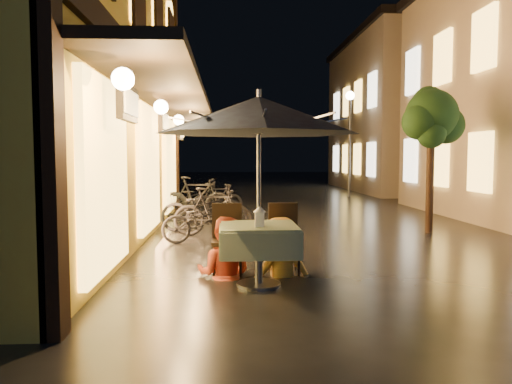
{
  "coord_description": "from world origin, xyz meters",
  "views": [
    {
      "loc": [
        -1.91,
        -5.87,
        1.64
      ],
      "look_at": [
        -1.52,
        0.94,
        1.15
      ],
      "focal_mm": 35.0,
      "sensor_mm": 36.0,
      "label": 1
    }
  ],
  "objects": [
    {
      "name": "ground",
      "position": [
        0.0,
        0.0,
        0.0
      ],
      "size": [
        90.0,
        90.0,
        0.0
      ],
      "primitive_type": "plane",
      "color": "black",
      "rests_on": "ground"
    },
    {
      "name": "west_building",
      "position": [
        -5.72,
        4.0,
        3.71
      ],
      "size": [
        5.9,
        11.4,
        7.4
      ],
      "color": "gold",
      "rests_on": "ground"
    },
    {
      "name": "east_building_far",
      "position": [
        7.49,
        18.0,
        3.66
      ],
      "size": [
        7.3,
        10.3,
        7.3
      ],
      "color": "tan",
      "rests_on": "ground"
    },
    {
      "name": "street_tree",
      "position": [
        2.41,
        4.51,
        2.42
      ],
      "size": [
        1.43,
        1.2,
        3.15
      ],
      "color": "black",
      "rests_on": "ground"
    },
    {
      "name": "streetlamp_far",
      "position": [
        3.0,
        14.0,
        2.92
      ],
      "size": [
        0.36,
        0.36,
        4.23
      ],
      "color": "#59595E",
      "rests_on": "ground"
    },
    {
      "name": "cafe_table",
      "position": [
        -1.52,
        0.34,
        0.59
      ],
      "size": [
        0.99,
        0.99,
        0.78
      ],
      "color": "#59595E",
      "rests_on": "ground"
    },
    {
      "name": "patio_umbrella",
      "position": [
        -1.52,
        0.34,
        2.15
      ],
      "size": [
        2.55,
        2.55,
        2.46
      ],
      "color": "#59595E",
      "rests_on": "ground"
    },
    {
      "name": "cafe_chair_left",
      "position": [
        -1.92,
        1.08,
        0.54
      ],
      "size": [
        0.42,
        0.42,
        0.97
      ],
      "color": "black",
      "rests_on": "ground"
    },
    {
      "name": "cafe_chair_right",
      "position": [
        -1.12,
        1.08,
        0.54
      ],
      "size": [
        0.42,
        0.42,
        0.97
      ],
      "color": "black",
      "rests_on": "ground"
    },
    {
      "name": "table_lantern",
      "position": [
        -1.52,
        0.18,
        0.92
      ],
      "size": [
        0.16,
        0.16,
        0.25
      ],
      "color": "white",
      "rests_on": "cafe_table"
    },
    {
      "name": "person_orange",
      "position": [
        -1.96,
        0.88,
        0.8
      ],
      "size": [
        0.89,
        0.76,
        1.6
      ],
      "primitive_type": "imported",
      "rotation": [
        0.0,
        0.0,
        2.93
      ],
      "color": "#BB3E28",
      "rests_on": "ground"
    },
    {
      "name": "person_yellow",
      "position": [
        -1.18,
        0.89,
        0.78
      ],
      "size": [
        1.12,
        0.81,
        1.56
      ],
      "primitive_type": "imported",
      "rotation": [
        0.0,
        0.0,
        3.38
      ],
      "color": "#F7AD34",
      "rests_on": "ground"
    },
    {
      "name": "bicycle_0",
      "position": [
        -2.35,
        3.51,
        0.42
      ],
      "size": [
        1.65,
        0.73,
        0.84
      ],
      "primitive_type": "imported",
      "rotation": [
        0.0,
        0.0,
        1.68
      ],
      "color": "black",
      "rests_on": "ground"
    },
    {
      "name": "bicycle_1",
      "position": [
        -2.19,
        4.32,
        0.5
      ],
      "size": [
        1.7,
        0.64,
        1.0
      ],
      "primitive_type": "imported",
      "rotation": [
        0.0,
        0.0,
        1.47
      ],
      "color": "black",
      "rests_on": "ground"
    },
    {
      "name": "bicycle_2",
      "position": [
        -2.4,
        4.82,
        0.5
      ],
      "size": [
        1.97,
        0.9,
        1.0
      ],
      "primitive_type": "imported",
      "rotation": [
        0.0,
        0.0,
        1.44
      ],
      "color": "black",
      "rests_on": "ground"
    },
    {
      "name": "bicycle_3",
      "position": [
        -2.71,
        7.03,
        0.56
      ],
      "size": [
        1.9,
        0.74,
        1.11
      ],
      "primitive_type": "imported",
      "rotation": [
        0.0,
        0.0,
        1.45
      ],
      "color": "black",
      "rests_on": "ground"
    },
    {
      "name": "bicycle_4",
      "position": [
        -2.75,
        7.69,
        0.48
      ],
      "size": [
        1.85,
        0.73,
        0.95
      ],
      "primitive_type": "imported",
      "rotation": [
        0.0,
        0.0,
        1.52
      ],
      "color": "black",
      "rests_on": "ground"
    },
    {
      "name": "bicycle_5",
      "position": [
        -2.19,
        7.81,
        0.46
      ],
      "size": [
        1.57,
        0.94,
        0.91
      ],
      "primitive_type": "imported",
      "rotation": [
        0.0,
        0.0,
        1.94
      ],
      "color": "black",
      "rests_on": "ground"
    }
  ]
}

